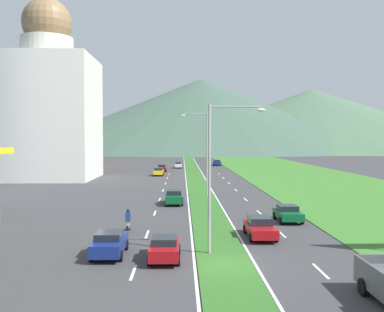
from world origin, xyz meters
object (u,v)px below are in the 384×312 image
car_2 (260,227)px  car_6 (109,243)px  car_4 (165,248)px  street_lamp_near (216,167)px  car_1 (159,172)px  car_9 (217,163)px  car_3 (162,168)px  motorcycle_rider (128,222)px  car_8 (178,165)px  car_5 (174,197)px  street_lamp_mid (204,148)px  car_7 (288,213)px

car_2 → car_6: size_ratio=1.07×
car_2 → car_4: (-6.73, -5.82, -0.02)m
street_lamp_near → car_1: (-6.67, 58.56, -4.66)m
car_2 → car_9: (3.69, 85.79, 0.02)m
car_3 → motorcycle_rider: 62.27m
car_9 → car_8: bearing=-45.6°
car_5 → car_1: bearing=5.6°
street_lamp_mid → car_7: street_lamp_mid is taller
street_lamp_near → car_5: 21.70m
car_1 → car_5: bearing=-174.4°
car_4 → car_7: size_ratio=1.00×
car_5 → street_lamp_near: bearing=-171.9°
street_lamp_mid → motorcycle_rider: size_ratio=5.23×
car_4 → car_3: bearing=2.7°
car_5 → street_lamp_mid: bearing=-28.3°
street_lamp_near → motorcycle_rider: bearing=133.6°
street_lamp_mid → car_7: 19.05m
car_9 → car_6: bearing=-8.7°
street_lamp_mid → car_8: size_ratio=2.49×
car_4 → car_9: car_9 is taller
car_4 → car_2: bearing=-49.1°
car_7 → motorcycle_rider: motorcycle_rider is taller
street_lamp_mid → car_8: bearing=94.0°
car_2 → car_8: (-6.54, 75.77, 0.01)m
motorcycle_rider → street_lamp_mid: bearing=-18.2°
car_2 → car_5: size_ratio=1.04×
street_lamp_mid → car_9: 63.05m
car_6 → motorcycle_rider: motorcycle_rider is taller
car_2 → car_6: bearing=-65.0°
car_4 → car_8: 81.59m
car_6 → car_2: bearing=-65.0°
car_6 → car_3: bearing=-0.1°
car_5 → motorcycle_rider: motorcycle_rider is taller
car_3 → motorcycle_rider: (0.18, -62.27, -0.04)m
car_3 → car_7: bearing=-166.9°
street_lamp_near → car_6: bearing=-177.8°
car_7 → car_8: car_8 is taller
street_lamp_mid → car_1: size_ratio=2.27×
street_lamp_mid → car_2: bearing=-82.9°
car_7 → car_9: car_9 is taller
car_7 → car_3: bearing=-166.9°
car_4 → car_6: bearing=72.5°
street_lamp_near → street_lamp_mid: street_lamp_mid is taller
street_lamp_mid → motorcycle_rider: bearing=-108.2°
car_4 → car_5: car_5 is taller
car_3 → motorcycle_rider: size_ratio=2.25×
car_4 → car_6: (-3.44, 1.08, 0.04)m
car_7 → street_lamp_near: bearing=-33.7°
car_8 → car_7: bearing=-171.8°
car_1 → car_4: (3.51, -59.90, -0.04)m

